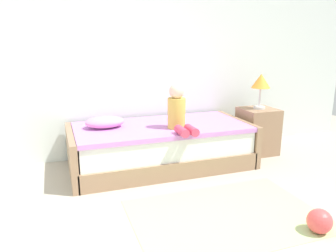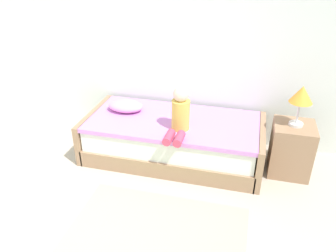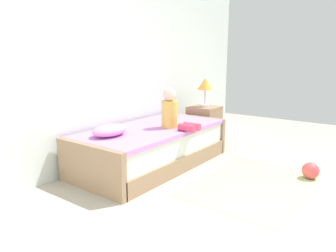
{
  "view_description": "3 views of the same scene",
  "coord_description": "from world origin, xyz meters",
  "px_view_note": "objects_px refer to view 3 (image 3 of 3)",
  "views": [
    {
      "loc": [
        -0.68,
        -1.5,
        1.44
      ],
      "look_at": [
        0.46,
        1.75,
        0.55
      ],
      "focal_mm": 34.92,
      "sensor_mm": 36.0,
      "label": 1
    },
    {
      "loc": [
        1.28,
        -1.38,
        2.29
      ],
      "look_at": [
        0.46,
        1.75,
        0.55
      ],
      "focal_mm": 35.65,
      "sensor_mm": 36.0,
      "label": 2
    },
    {
      "loc": [
        -2.56,
        -0.5,
        1.37
      ],
      "look_at": [
        0.46,
        1.75,
        0.55
      ],
      "focal_mm": 33.84,
      "sensor_mm": 36.0,
      "label": 3
    }
  ],
  "objects_px": {
    "bed": "(152,147)",
    "child_figure": "(173,112)",
    "nightstand": "(204,125)",
    "pillow": "(110,130)",
    "toy_ball": "(310,171)",
    "table_lamp": "(205,85)"
  },
  "relations": [
    {
      "from": "nightstand",
      "to": "pillow",
      "type": "xyz_separation_m",
      "value": [
        -1.98,
        0.07,
        0.26
      ]
    },
    {
      "from": "pillow",
      "to": "nightstand",
      "type": "bearing_deg",
      "value": -2.15
    },
    {
      "from": "table_lamp",
      "to": "child_figure",
      "type": "xyz_separation_m",
      "value": [
        -1.22,
        -0.25,
        -0.23
      ]
    },
    {
      "from": "toy_ball",
      "to": "nightstand",
      "type": "bearing_deg",
      "value": 70.41
    },
    {
      "from": "table_lamp",
      "to": "bed",
      "type": "bearing_deg",
      "value": -178.92
    },
    {
      "from": "pillow",
      "to": "child_figure",
      "type": "bearing_deg",
      "value": -23.46
    },
    {
      "from": "table_lamp",
      "to": "toy_ball",
      "type": "relative_size",
      "value": 2.33
    },
    {
      "from": "bed",
      "to": "child_figure",
      "type": "height_order",
      "value": "child_figure"
    },
    {
      "from": "child_figure",
      "to": "table_lamp",
      "type": "bearing_deg",
      "value": 11.71
    },
    {
      "from": "table_lamp",
      "to": "child_figure",
      "type": "relative_size",
      "value": 0.88
    },
    {
      "from": "nightstand",
      "to": "child_figure",
      "type": "bearing_deg",
      "value": -168.29
    },
    {
      "from": "table_lamp",
      "to": "nightstand",
      "type": "bearing_deg",
      "value": 0.0
    },
    {
      "from": "nightstand",
      "to": "child_figure",
      "type": "relative_size",
      "value": 1.18
    },
    {
      "from": "nightstand",
      "to": "pillow",
      "type": "bearing_deg",
      "value": 177.85
    },
    {
      "from": "nightstand",
      "to": "table_lamp",
      "type": "relative_size",
      "value": 1.33
    },
    {
      "from": "bed",
      "to": "toy_ball",
      "type": "xyz_separation_m",
      "value": [
        0.71,
        -1.76,
        -0.15
      ]
    },
    {
      "from": "child_figure",
      "to": "nightstand",
      "type": "bearing_deg",
      "value": 11.71
    },
    {
      "from": "bed",
      "to": "pillow",
      "type": "distance_m",
      "value": 0.71
    },
    {
      "from": "child_figure",
      "to": "toy_ball",
      "type": "height_order",
      "value": "child_figure"
    },
    {
      "from": "pillow",
      "to": "toy_ball",
      "type": "distance_m",
      "value": 2.34
    },
    {
      "from": "bed",
      "to": "pillow",
      "type": "relative_size",
      "value": 4.8
    },
    {
      "from": "child_figure",
      "to": "toy_ball",
      "type": "relative_size",
      "value": 2.64
    }
  ]
}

